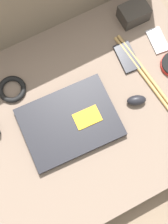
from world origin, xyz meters
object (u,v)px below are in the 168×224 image
at_px(computer_mouse, 137,100).
at_px(camera_pouch, 134,13).
at_px(laptop, 70,122).
at_px(phone_black, 158,40).
at_px(phone_silver, 127,57).

distance_m(computer_mouse, camera_pouch, 0.34).
height_order(laptop, camera_pouch, camera_pouch).
bearing_deg(laptop, phone_black, 19.85).
relative_size(computer_mouse, camera_pouch, 0.73).
relative_size(laptop, phone_silver, 2.76).
height_order(laptop, phone_black, laptop).
bearing_deg(phone_silver, laptop, -152.31).
bearing_deg(camera_pouch, phone_black, -74.82).
height_order(computer_mouse, camera_pouch, camera_pouch).
xyz_separation_m(laptop, camera_pouch, (0.40, 0.26, 0.02)).
height_order(computer_mouse, phone_silver, computer_mouse).
height_order(laptop, computer_mouse, computer_mouse).
relative_size(laptop, camera_pouch, 3.20).
bearing_deg(laptop, computer_mouse, -5.80).
bearing_deg(computer_mouse, laptop, -167.46).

